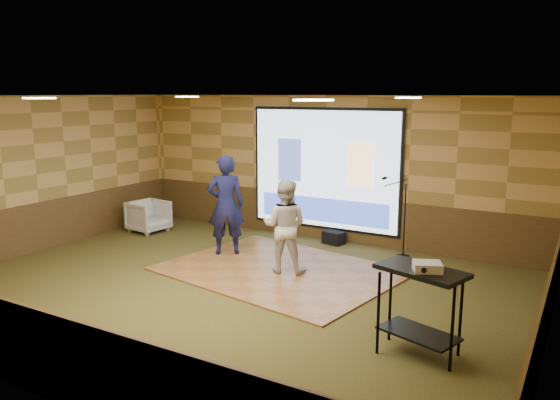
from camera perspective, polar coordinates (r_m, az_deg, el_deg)
The scene contains 19 objects.
ground at distance 8.75m, azimuth -5.36°, elevation -9.27°, with size 9.00×9.00×0.00m, color #2F3819.
room_shell at distance 8.26m, azimuth -5.62°, elevation 4.48°, with size 9.04×7.04×3.02m.
wainscot_back at distance 11.51m, azimuth 4.65°, elevation -1.81°, with size 9.00×0.04×0.95m, color #4A2F18.
wainscot_front at distance 6.29m, azimuth -24.62°, elevation -14.03°, with size 9.00×0.04×0.95m, color #4A2F18.
wainscot_left at distance 11.70m, azimuth -23.65°, elevation -2.51°, with size 0.04×7.00×0.95m, color #4A2F18.
wainscot_right at distance 7.16m, azimuth 25.97°, elevation -11.08°, with size 0.04×7.00×0.95m, color #4A2F18.
projector_screen at distance 11.29m, azimuth 4.63°, elevation 3.10°, with size 3.32×0.06×2.52m.
downlight_nw at distance 10.98m, azimuth -9.67°, elevation 10.59°, with size 0.32×0.32×0.02m, color beige.
downlight_ne at distance 8.86m, azimuth 13.26°, elevation 10.36°, with size 0.32×0.32×0.02m, color beige.
downlight_sw at distance 8.69m, azimuth -23.84°, elevation 9.71°, with size 0.32×0.32×0.02m, color beige.
downlight_se at distance 5.78m, azimuth 3.53°, elevation 10.38°, with size 0.32×0.32×0.02m, color beige.
dance_floor at distance 9.56m, azimuth 0.05°, elevation -7.36°, with size 3.83×2.92×0.03m, color #996538.
player_left at distance 10.31m, azimuth -5.69°, elevation -0.51°, with size 0.69×0.45×1.89m, color #161845.
player_right at distance 9.25m, azimuth 0.49°, elevation -2.74°, with size 0.78×0.60×1.60m, color beige.
av_table at distance 6.61m, azimuth 14.46°, elevation -9.42°, with size 1.01×0.53×1.06m.
projector at distance 6.43m, azimuth 15.15°, elevation -6.75°, with size 0.31×0.26×0.10m, color silver.
mic_stand at distance 10.52m, azimuth 12.54°, elevation -3.18°, with size 0.59×0.24×1.51m.
banquet_chair at distance 12.47m, azimuth -13.57°, elevation -1.67°, with size 0.75×0.77×0.70m, color gray.
duffel_bag at distance 11.26m, azimuth 5.62°, elevation -3.93°, with size 0.41×0.28×0.26m, color black.
Camera 1 is at (4.78, -6.67, 3.04)m, focal length 35.00 mm.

